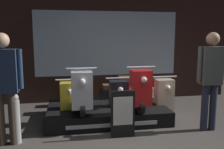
# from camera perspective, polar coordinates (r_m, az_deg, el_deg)

# --- Properties ---
(shop_wall_back) EXTENTS (6.95, 0.09, 3.20)m
(shop_wall_back) POSITION_cam_1_polar(r_m,az_deg,el_deg) (6.77, -1.10, 7.50)
(shop_wall_back) COLOR #331E19
(shop_wall_back) RESTS_ON ground_plane
(display_platform) EXTENTS (2.44, 1.47, 0.29)m
(display_platform) POSITION_cam_1_polar(r_m,az_deg,el_deg) (5.35, -1.26, -8.65)
(display_platform) COLOR black
(display_platform) RESTS_ON ground_plane
(scooter_display_left) EXTENTS (0.54, 1.70, 0.91)m
(scooter_display_left) POSITION_cam_1_polar(r_m,az_deg,el_deg) (5.10, -7.26, -3.94)
(scooter_display_left) COLOR black
(scooter_display_left) RESTS_ON display_platform
(scooter_display_right) EXTENTS (0.54, 1.70, 0.91)m
(scooter_display_right) POSITION_cam_1_polar(r_m,az_deg,el_deg) (5.27, 4.76, -3.49)
(scooter_display_right) COLOR black
(scooter_display_right) RESTS_ON display_platform
(scooter_backrow_0) EXTENTS (0.54, 1.70, 0.91)m
(scooter_backrow_0) POSITION_cam_1_polar(r_m,az_deg,el_deg) (5.73, -9.67, -5.60)
(scooter_backrow_0) COLOR black
(scooter_backrow_0) RESTS_ON ground_plane
(scooter_backrow_1) EXTENTS (0.54, 1.70, 0.91)m
(scooter_backrow_1) POSITION_cam_1_polar(r_m,az_deg,el_deg) (5.82, 0.34, -5.24)
(scooter_backrow_1) COLOR black
(scooter_backrow_1) RESTS_ON ground_plane
(scooter_backrow_2) EXTENTS (0.54, 1.70, 0.91)m
(scooter_backrow_2) POSITION_cam_1_polar(r_m,az_deg,el_deg) (6.09, 9.75, -4.75)
(scooter_backrow_2) COLOR black
(scooter_backrow_2) RESTS_ON ground_plane
(person_left_browsing) EXTENTS (0.58, 0.23, 1.80)m
(person_left_browsing) POSITION_cam_1_polar(r_m,az_deg,el_deg) (4.27, -23.44, -1.13)
(person_left_browsing) COLOR #473828
(person_left_browsing) RESTS_ON ground_plane
(person_right_browsing) EXTENTS (0.54, 0.24, 1.82)m
(person_right_browsing) POSITION_cam_1_polar(r_m,az_deg,el_deg) (4.89, 21.65, 0.10)
(person_right_browsing) COLOR #232838
(person_right_browsing) RESTS_ON ground_plane
(price_sign_board) EXTENTS (0.42, 0.04, 0.83)m
(price_sign_board) POSITION_cam_1_polar(r_m,az_deg,el_deg) (4.36, 2.49, -9.01)
(price_sign_board) COLOR black
(price_sign_board) RESTS_ON ground_plane
(street_bollard) EXTENTS (0.14, 0.14, 0.83)m
(street_bollard) POSITION_cam_1_polar(r_m,az_deg,el_deg) (4.41, -21.13, -9.47)
(street_bollard) COLOR gray
(street_bollard) RESTS_ON ground_plane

